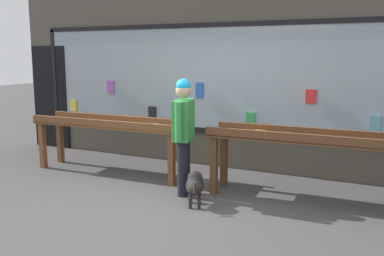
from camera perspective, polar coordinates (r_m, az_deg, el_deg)
name	(u,v)px	position (r m, az deg, el deg)	size (l,w,h in m)	color
ground_plane	(158,210)	(5.49, -4.53, -10.86)	(40.00, 40.00, 0.00)	#474444
shopfront_facade	(225,71)	(7.32, 4.43, 7.59)	(8.87, 0.29, 3.34)	#4C473D
display_table_left	(110,128)	(7.10, -10.92, -0.06)	(2.70, 0.70, 0.92)	brown
display_table_right	(309,145)	(5.78, 15.27, -2.19)	(2.69, 0.67, 0.96)	brown
person_browsing	(184,128)	(5.83, -1.11, -0.06)	(0.31, 0.63, 1.61)	black
small_dog	(195,185)	(5.58, 0.38, -7.58)	(0.37, 0.53, 0.41)	black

